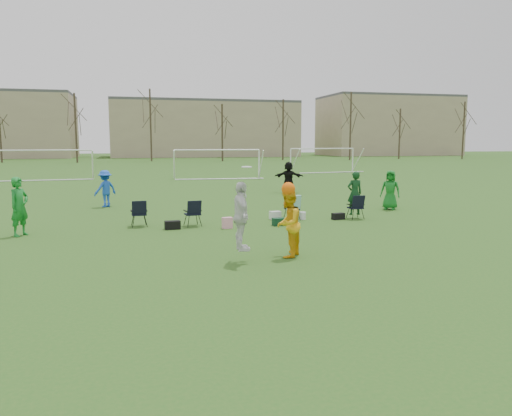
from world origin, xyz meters
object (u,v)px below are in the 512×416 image
object	(u,v)px
fielder_blue	(105,189)
fielder_black	(289,177)
fielder_green_near	(19,207)
goal_mid	(217,156)
goal_right	(323,153)
fielder_green_far	(390,190)
center_contest	(269,220)
goal_left	(46,156)

from	to	relation	value
fielder_blue	fielder_black	xyz separation A→B (m)	(10.55, 4.36, 0.07)
fielder_green_near	goal_mid	world-z (taller)	goal_mid
fielder_green_near	goal_right	xyz separation A→B (m)	(22.77, 30.75, 0.95)
fielder_green_far	goal_right	world-z (taller)	goal_right
fielder_blue	goal_mid	xyz separation A→B (m)	(8.39, 17.72, 1.05)
fielder_green_near	center_contest	world-z (taller)	center_contest
fielder_green_far	fielder_green_near	bearing A→B (deg)	-131.52
fielder_green_near	fielder_black	distance (m)	17.23
center_contest	fielder_green_near	bearing A→B (deg)	143.84
fielder_blue	fielder_black	size ratio (longest dim) A/B	0.93
fielder_green_near	goal_right	bearing A→B (deg)	-2.49
fielder_black	fielder_green_near	bearing A→B (deg)	64.60
fielder_green_far	goal_left	bearing A→B (deg)	165.13
fielder_blue	goal_mid	distance (m)	19.63
fielder_blue	goal_right	world-z (taller)	goal_right
fielder_green_near	goal_left	distance (m)	26.96
fielder_black	center_contest	world-z (taller)	center_contest
fielder_green_near	center_contest	distance (m)	8.81
goal_mid	goal_right	xyz separation A→B (m)	(12.00, 6.00, 0.00)
goal_mid	fielder_green_far	bearing A→B (deg)	-74.74
goal_mid	goal_right	distance (m)	13.42
fielder_green_near	fielder_blue	world-z (taller)	fielder_green_near
goal_mid	goal_right	size ratio (longest dim) A/B	1.01
fielder_blue	goal_right	distance (m)	31.30
fielder_green_near	goal_right	world-z (taller)	goal_right
fielder_blue	fielder_black	world-z (taller)	fielder_black
goal_left	fielder_blue	bearing A→B (deg)	-79.13
center_contest	goal_left	xyz separation A→B (m)	(-10.34, 31.94, 0.87)
fielder_green_far	goal_left	distance (m)	30.09
goal_left	fielder_green_far	bearing A→B (deg)	-57.40
fielder_green_far	fielder_blue	bearing A→B (deg)	-160.32
goal_mid	fielder_blue	bearing A→B (deg)	-111.34
fielder_blue	center_contest	size ratio (longest dim) A/B	0.71
fielder_blue	fielder_black	bearing A→B (deg)	166.78
fielder_blue	fielder_green_far	bearing A→B (deg)	126.48
fielder_black	goal_left	bearing A→B (deg)	-20.30
fielder_blue	fielder_black	distance (m)	11.42
center_contest	goal_left	bearing A→B (deg)	107.94
fielder_blue	fielder_green_far	world-z (taller)	fielder_green_far
fielder_green_near	fielder_blue	bearing A→B (deg)	15.33
fielder_green_near	fielder_green_far	xyz separation A→B (m)	(15.12, 2.92, -0.08)
fielder_green_near	fielder_black	size ratio (longest dim) A/B	1.03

